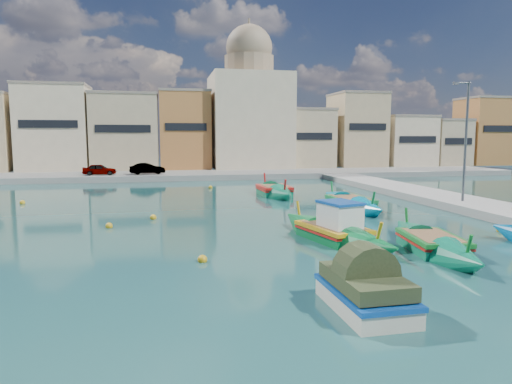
{
  "coord_description": "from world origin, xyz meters",
  "views": [
    {
      "loc": [
        -1.22,
        -19.67,
        4.55
      ],
      "look_at": [
        4.0,
        6.0,
        1.4
      ],
      "focal_mm": 32.0,
      "sensor_mm": 36.0,
      "label": 1
    }
  ],
  "objects_px": {
    "quay_street_lamp": "(465,141)",
    "luzzu_turquoise_cabin": "(334,233)",
    "luzzu_cyan_mid": "(350,204)",
    "tender_near": "(365,293)",
    "church_block": "(249,108)",
    "luzzu_green": "(274,192)",
    "luzzu_blue_south": "(432,245)"
  },
  "relations": [
    {
      "from": "quay_street_lamp",
      "to": "luzzu_turquoise_cabin",
      "type": "distance_m",
      "value": 13.83
    },
    {
      "from": "luzzu_cyan_mid",
      "to": "tender_near",
      "type": "relative_size",
      "value": 2.75
    },
    {
      "from": "church_block",
      "to": "luzzu_cyan_mid",
      "type": "xyz_separation_m",
      "value": [
        0.48,
        -32.51,
        -8.14
      ]
    },
    {
      "from": "luzzu_cyan_mid",
      "to": "luzzu_green",
      "type": "height_order",
      "value": "luzzu_green"
    },
    {
      "from": "luzzu_blue_south",
      "to": "luzzu_cyan_mid",
      "type": "bearing_deg",
      "value": 83.91
    },
    {
      "from": "luzzu_turquoise_cabin",
      "to": "luzzu_green",
      "type": "relative_size",
      "value": 1.04
    },
    {
      "from": "luzzu_blue_south",
      "to": "tender_near",
      "type": "distance_m",
      "value": 7.61
    },
    {
      "from": "quay_street_lamp",
      "to": "luzzu_green",
      "type": "bearing_deg",
      "value": 138.35
    },
    {
      "from": "quay_street_lamp",
      "to": "luzzu_cyan_mid",
      "type": "distance_m",
      "value": 8.2
    },
    {
      "from": "luzzu_blue_south",
      "to": "church_block",
      "type": "bearing_deg",
      "value": 89.09
    },
    {
      "from": "church_block",
      "to": "quay_street_lamp",
      "type": "height_order",
      "value": "church_block"
    },
    {
      "from": "church_block",
      "to": "luzzu_green",
      "type": "xyz_separation_m",
      "value": [
        -2.71,
        -24.97,
        -8.12
      ]
    },
    {
      "from": "quay_street_lamp",
      "to": "luzzu_turquoise_cabin",
      "type": "height_order",
      "value": "quay_street_lamp"
    },
    {
      "from": "luzzu_green",
      "to": "tender_near",
      "type": "relative_size",
      "value": 2.67
    },
    {
      "from": "luzzu_turquoise_cabin",
      "to": "luzzu_green",
      "type": "xyz_separation_m",
      "value": [
        1.17,
        15.9,
        -0.05
      ]
    },
    {
      "from": "quay_street_lamp",
      "to": "luzzu_green",
      "type": "relative_size",
      "value": 0.94
    },
    {
      "from": "luzzu_cyan_mid",
      "to": "quay_street_lamp",
      "type": "bearing_deg",
      "value": -12.11
    },
    {
      "from": "luzzu_turquoise_cabin",
      "to": "luzzu_cyan_mid",
      "type": "height_order",
      "value": "luzzu_turquoise_cabin"
    },
    {
      "from": "church_block",
      "to": "luzzu_green",
      "type": "height_order",
      "value": "church_block"
    },
    {
      "from": "luzzu_turquoise_cabin",
      "to": "luzzu_green",
      "type": "bearing_deg",
      "value": 85.8
    },
    {
      "from": "quay_street_lamp",
      "to": "luzzu_blue_south",
      "type": "xyz_separation_m",
      "value": [
        -8.13,
        -9.5,
        -4.09
      ]
    },
    {
      "from": "luzzu_cyan_mid",
      "to": "luzzu_green",
      "type": "relative_size",
      "value": 1.03
    },
    {
      "from": "quay_street_lamp",
      "to": "luzzu_cyan_mid",
      "type": "bearing_deg",
      "value": 167.89
    },
    {
      "from": "luzzu_cyan_mid",
      "to": "luzzu_blue_south",
      "type": "relative_size",
      "value": 1.07
    },
    {
      "from": "quay_street_lamp",
      "to": "luzzu_blue_south",
      "type": "bearing_deg",
      "value": -130.56
    },
    {
      "from": "luzzu_cyan_mid",
      "to": "luzzu_turquoise_cabin",
      "type": "bearing_deg",
      "value": -117.52
    },
    {
      "from": "quay_street_lamp",
      "to": "tender_near",
      "type": "relative_size",
      "value": 2.52
    },
    {
      "from": "church_block",
      "to": "tender_near",
      "type": "bearing_deg",
      "value": -97.1
    },
    {
      "from": "luzzu_turquoise_cabin",
      "to": "luzzu_blue_south",
      "type": "distance_m",
      "value": 4.13
    },
    {
      "from": "luzzu_turquoise_cabin",
      "to": "tender_near",
      "type": "bearing_deg",
      "value": -105.43
    },
    {
      "from": "luzzu_turquoise_cabin",
      "to": "tender_near",
      "type": "distance_m",
      "value": 8.3
    },
    {
      "from": "luzzu_green",
      "to": "luzzu_blue_south",
      "type": "bearing_deg",
      "value": -83.79
    }
  ]
}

